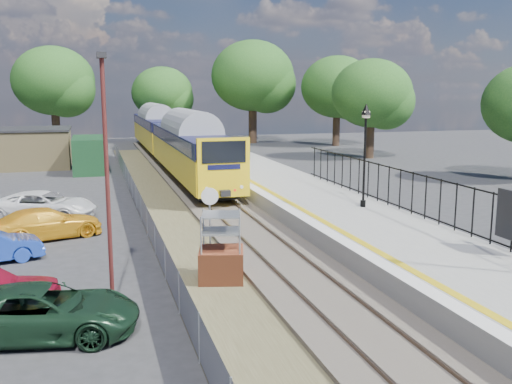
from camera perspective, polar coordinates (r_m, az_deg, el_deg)
name	(u,v)px	position (r m, az deg, el deg)	size (l,w,h in m)	color
ground	(298,278)	(18.92, 4.25, -8.54)	(120.00, 120.00, 0.00)	#2D2D30
track_bed	(220,215)	(27.74, -3.62, -2.32)	(5.90, 80.00, 0.29)	#473F38
platform	(323,209)	(27.50, 6.69, -1.71)	(5.00, 70.00, 0.90)	gray
platform_edge	(282,202)	(26.69, 2.63, -1.02)	(0.90, 70.00, 0.01)	silver
victorian_lamp_north	(365,131)	(25.63, 10.89, 6.01)	(0.44, 0.44, 4.60)	black
palisade_fence	(437,200)	(23.34, 17.60, -0.76)	(0.12, 26.00, 2.00)	black
wire_fence	(138,200)	(29.38, -11.74, -0.80)	(0.06, 52.00, 1.20)	#999EA3
outbuilding	(31,149)	(48.44, -21.55, 4.01)	(10.80, 10.10, 3.12)	#9E8B59
tree_line	(168,85)	(59.30, -8.79, 10.49)	(56.80, 43.80, 11.88)	#332319
train	(169,136)	(48.61, -8.66, 5.59)	(2.82, 40.83, 3.51)	yellow
brick_plinth	(221,249)	(18.22, -3.50, -5.70)	(1.70, 1.70, 2.25)	brown
speed_sign	(210,214)	(19.10, -4.64, -2.25)	(0.56, 0.20, 2.87)	#999EA3
carpark_lamp	(107,167)	(15.91, -14.72, 2.44)	(0.25, 0.50, 7.02)	#501D1A
car_green	(42,312)	(15.30, -20.62, -11.15)	(2.18, 4.72, 1.31)	black
car_yellow	(47,223)	(25.06, -20.18, -2.97)	(1.81, 4.45, 1.29)	gold
car_white	(44,206)	(28.86, -20.46, -1.28)	(2.23, 4.84, 1.35)	white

